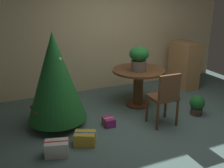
{
  "coord_description": "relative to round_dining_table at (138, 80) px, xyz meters",
  "views": [
    {
      "loc": [
        -2.17,
        -3.17,
        2.08
      ],
      "look_at": [
        -0.64,
        0.44,
        0.71
      ],
      "focal_mm": 40.39,
      "sensor_mm": 36.0,
      "label": 1
    }
  ],
  "objects": [
    {
      "name": "gift_box_gold",
      "position": [
        -1.4,
        -0.96,
        -0.44
      ],
      "size": [
        0.37,
        0.33,
        0.19
      ],
      "color": "gold",
      "rests_on": "ground_plane"
    },
    {
      "name": "gift_box_cream",
      "position": [
        -1.84,
        -1.08,
        -0.42
      ],
      "size": [
        0.36,
        0.27,
        0.22
      ],
      "color": "silver",
      "rests_on": "ground_plane"
    },
    {
      "name": "wooden_chair_near",
      "position": [
        0.0,
        -0.92,
        0.0
      ],
      "size": [
        0.43,
        0.38,
        0.93
      ],
      "color": "brown",
      "rests_on": "ground_plane"
    },
    {
      "name": "back_wall_panel",
      "position": [
        -0.13,
        1.26,
        0.77
      ],
      "size": [
        6.0,
        0.1,
        2.6
      ],
      "primitive_type": "cube",
      "color": "beige",
      "rests_on": "ground_plane"
    },
    {
      "name": "gift_box_purple",
      "position": [
        -0.86,
        -0.56,
        -0.46
      ],
      "size": [
        0.18,
        0.23,
        0.14
      ],
      "color": "#9E287A",
      "rests_on": "ground_plane"
    },
    {
      "name": "holiday_tree",
      "position": [
        -1.64,
        -0.21,
        0.33
      ],
      "size": [
        0.98,
        0.98,
        1.58
      ],
      "color": "brown",
      "rests_on": "ground_plane"
    },
    {
      "name": "flower_vase",
      "position": [
        -0.05,
        -0.07,
        0.48
      ],
      "size": [
        0.37,
        0.37,
        0.46
      ],
      "color": "#665B51",
      "rests_on": "round_dining_table"
    },
    {
      "name": "wooden_cabinet",
      "position": [
        1.55,
        0.59,
        0.01
      ],
      "size": [
        0.43,
        0.73,
        1.08
      ],
      "color": "#B27F4C",
      "rests_on": "ground_plane"
    },
    {
      "name": "round_dining_table",
      "position": [
        0.0,
        0.0,
        0.0
      ],
      "size": [
        1.02,
        1.02,
        0.75
      ],
      "color": "brown",
      "rests_on": "ground_plane"
    },
    {
      "name": "ground_plane",
      "position": [
        -0.13,
        -0.94,
        -0.53
      ],
      "size": [
        6.6,
        6.6,
        0.0
      ],
      "primitive_type": "plane",
      "color": "#4C6660"
    },
    {
      "name": "potted_plant",
      "position": [
        0.79,
        -0.81,
        -0.33
      ],
      "size": [
        0.27,
        0.27,
        0.37
      ],
      "color": "#4C382D",
      "rests_on": "ground_plane"
    }
  ]
}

